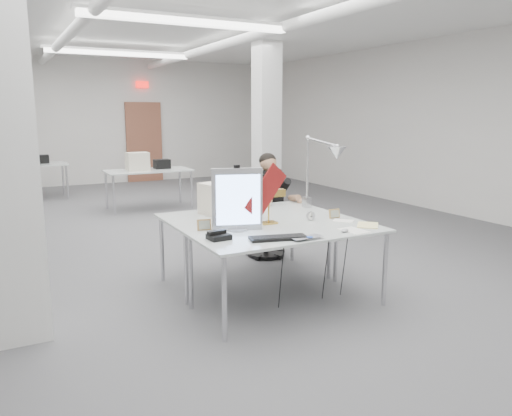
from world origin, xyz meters
The scene contains 22 objects.
room_shell centered at (0.04, 0.13, 1.69)m, with size 10.04×14.04×3.24m.
desk_main centered at (0.00, -2.50, 0.74)m, with size 1.80×0.90×0.03m, color silver.
desk_second centered at (0.00, -1.60, 0.74)m, with size 1.80×0.90×0.03m, color silver.
bg_desk_a centered at (0.20, 3.00, 0.74)m, with size 1.60×0.80×0.03m, color silver.
bg_desk_b centered at (-1.80, 5.20, 0.74)m, with size 1.60×0.80×0.03m, color silver.
office_chair centered at (0.64, -0.88, 0.52)m, with size 0.51×0.51×1.05m, color black, non-canonical shape.
seated_person centered at (0.64, -0.93, 0.90)m, with size 0.42×0.53×0.79m, color black, non-canonical shape.
monitor centered at (-0.42, -2.26, 1.05)m, with size 0.47×0.05×0.58m, color #A3A3A7.
pennant centered at (-0.14, -2.29, 1.10)m, with size 0.52×0.01×0.22m, color maroon.
keyboard centered at (-0.26, -2.74, 0.77)m, with size 0.50×0.17×0.02m, color black.
laptop centered at (-0.03, -2.89, 0.77)m, with size 0.30×0.19×0.02m, color #A2A2A6.
mouse centered at (0.42, -2.79, 0.77)m, with size 0.08×0.05×0.03m, color #A2A2A6.
bankers_lamp centered at (-0.03, -2.16, 0.93)m, with size 0.31×0.12×0.35m, color gold, non-canonical shape.
desk_phone centered at (-0.71, -2.50, 0.78)m, with size 0.18×0.16×0.05m, color black.
picture_frame_left centered at (-0.70, -2.12, 0.81)m, with size 0.13×0.01×0.10m, color tan.
picture_frame_right centered at (0.70, -2.24, 0.80)m, with size 0.12×0.01×0.10m, color tan.
desk_clock centered at (0.42, -2.22, 0.81)m, with size 0.09×0.09×0.03m, color #A4A3A8.
paper_stack_a centered at (0.53, -2.79, 0.76)m, with size 0.19×0.27×0.01m, color white.
paper_stack_b centered at (0.79, -2.68, 0.76)m, with size 0.20×0.27×0.01m, color #F3E391.
paper_stack_c centered at (0.70, -2.40, 0.76)m, with size 0.20×0.14×0.01m, color white.
beige_monitor centered at (-0.27, -1.49, 0.92)m, with size 0.36×0.34×0.34m, color beige.
architect_lamp centered at (0.78, -1.85, 1.20)m, with size 0.24×0.69×0.88m, color #B5B6BA, non-canonical shape.
Camera 1 is at (-2.37, -6.37, 1.84)m, focal length 35.00 mm.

